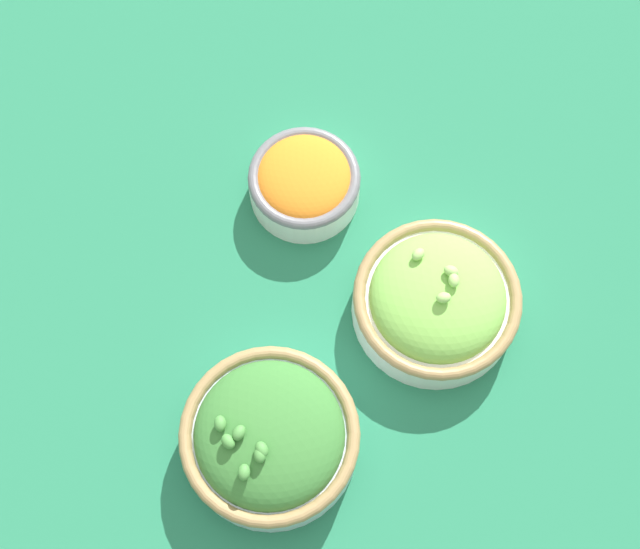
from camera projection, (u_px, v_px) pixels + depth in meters
name	position (u px, v px, depth m)	size (l,w,h in m)	color
ground_plane	(320.00, 285.00, 0.89)	(3.00, 3.00, 0.00)	#23704C
bowl_carrots	(306.00, 182.00, 0.90)	(0.11, 0.11, 0.05)	silver
bowl_broccoli	(272.00, 437.00, 0.80)	(0.16, 0.16, 0.08)	#B2C1CC
bowl_lettuce	(438.00, 300.00, 0.85)	(0.16, 0.16, 0.08)	silver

